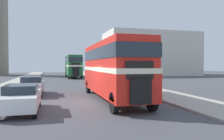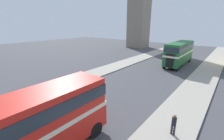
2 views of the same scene
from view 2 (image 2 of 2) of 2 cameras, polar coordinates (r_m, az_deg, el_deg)
The scene contains 4 objects.
double_decker_bus at distance 9.03m, azimuth -33.18°, elevation -19.60°, with size 2.45×10.69×4.04m.
bus_distant at distance 30.38m, azimuth 24.28°, elevation 6.38°, with size 2.50×9.94×4.24m.
car_parked_mid at distance 15.83m, azimuth -24.86°, elevation -9.32°, with size 1.75×4.32×1.54m.
pedestrian_walking at distance 11.50m, azimuth 22.49°, elevation -18.30°, with size 0.31×0.31×1.54m.
Camera 2 is at (9.32, -0.83, 7.42)m, focal length 24.00 mm.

